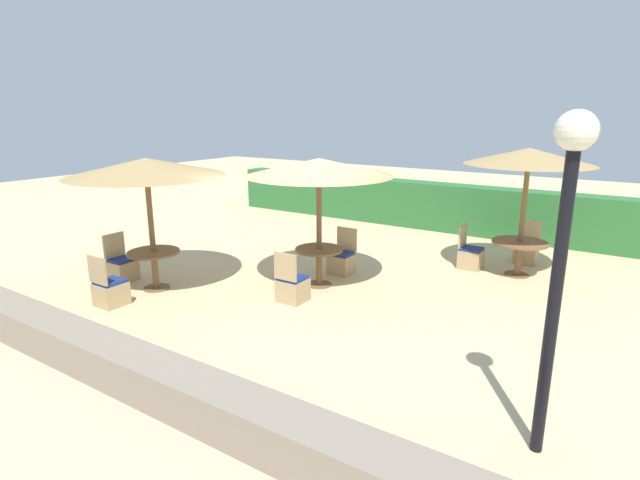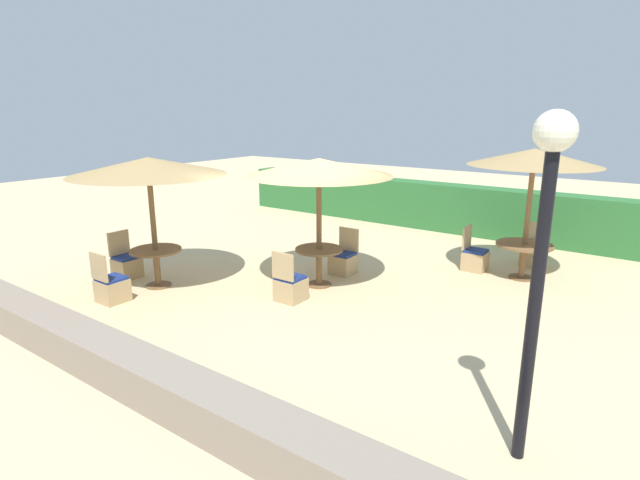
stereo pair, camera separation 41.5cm
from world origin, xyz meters
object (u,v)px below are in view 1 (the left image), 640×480
Objects in this scene: patio_chair_center_south at (292,287)px; patio_chair_back_right_west at (470,256)px; lamp_post at (565,221)px; parasol_center at (319,168)px; patio_chair_front_left_south at (110,291)px; patio_chair_front_left_west at (122,267)px; parasol_back_right at (529,157)px; round_table_front_left at (154,260)px; patio_chair_back_right_north at (526,251)px; round_table_center at (319,258)px; patio_chair_center_north at (342,261)px; parasol_front_left at (146,167)px; round_table_back_right at (519,249)px.

patio_chair_center_south and patio_chair_back_right_west have the same top height.
lamp_post reaches higher than parasol_center.
patio_chair_front_left_west is at bearing 135.86° from patio_chair_front_left_south.
lamp_post is at bearing -75.98° from parasol_back_right.
parasol_center is 2.23m from patio_chair_center_south.
patio_chair_back_right_north is at bearing 45.28° from round_table_front_left.
parasol_back_right is (3.08, 2.71, 1.87)m from round_table_center.
round_table_front_left is (-2.48, -2.74, 0.30)m from patio_chair_center_north.
round_table_front_left is 1.03× the size of patio_chair_front_left_west.
patio_chair_back_right_north is at bearing -137.06° from patio_chair_center_north.
parasol_front_left is 2.26m from patio_chair_front_left_west.
parasol_back_right is 2.36m from patio_chair_back_right_west.
round_table_center is at bearing 147.50° from lamp_post.
patio_chair_front_left_west is at bearing -144.88° from parasol_back_right.
parasol_back_right reaches higher than patio_chair_center_south.
patio_chair_front_left_west is at bearing -178.16° from parasol_front_left.
round_table_back_right is 1.02m from patio_chair_back_right_west.
lamp_post reaches higher than parasol_front_left.
parasol_back_right reaches higher than round_table_front_left.
round_table_front_left is 1.02m from patio_chair_front_left_south.
patio_chair_center_south is 3.63m from patio_chair_front_left_west.
patio_chair_front_left_south is at bearing -89.57° from round_table_front_left.
round_table_back_right is (0.00, 0.00, -1.85)m from parasol_back_right.
patio_chair_back_right_north is (-0.04, 1.02, -2.16)m from parasol_back_right.
parasol_front_left is (-2.54, -0.91, 2.04)m from patio_chair_center_south.
parasol_back_right is at bearing 39.34° from parasol_front_left.
round_table_center is at bearing 90.95° from patio_chair_center_north.
patio_chair_back_right_west is at bearing 113.06° from lamp_post.
parasol_center is at bearing 118.62° from patio_chair_front_left_west.
patio_chair_back_right_north is (5.54, 5.59, -0.30)m from round_table_front_left.
round_table_back_right is (3.08, 2.71, 0.02)m from round_table_center.
patio_chair_front_left_west is (-0.97, 0.95, 0.00)m from patio_chair_front_left_south.
patio_chair_front_left_south is (-2.48, -2.83, -2.02)m from parasol_center.
parasol_front_left reaches higher than round_table_front_left.
round_table_back_right is at bearing 91.55° from patio_chair_back_right_west.
patio_chair_center_south is at bearing -129.61° from parasol_back_right.
patio_chair_back_right_north is (3.00, 4.69, 0.00)m from patio_chair_center_south.
patio_chair_center_north is 3.71m from round_table_front_left.
round_table_center reaches higher than round_table_back_right.
round_table_back_right is at bearing 92.02° from patio_chair_back_right_north.
patio_chair_front_left_west is (-3.46, -1.89, -2.02)m from parasol_center.
patio_chair_front_left_south is 0.85× the size of round_table_back_right.
patio_chair_center_south is 4.77m from round_table_back_right.
patio_chair_front_left_south is (0.01, -0.98, -0.30)m from round_table_front_left.
parasol_back_right is at bearing 41.35° from parasol_center.
parasol_back_right reaches higher than patio_chair_back_right_north.
patio_chair_center_south is 0.33× the size of parasol_front_left.
round_table_center is at bearing 36.68° from round_table_front_left.
patio_chair_front_left_south is (-2.54, -1.88, 0.00)m from patio_chair_center_south.
round_table_center is (0.00, 0.00, -1.73)m from parasol_center.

